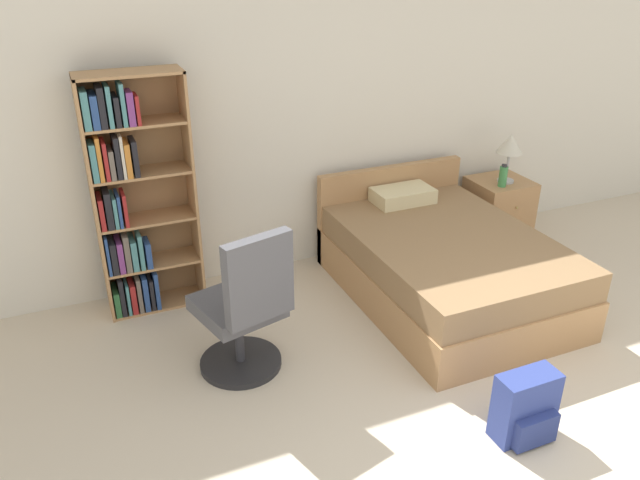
{
  "coord_description": "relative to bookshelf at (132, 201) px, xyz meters",
  "views": [
    {
      "loc": [
        -2.12,
        -1.34,
        2.57
      ],
      "look_at": [
        -0.68,
        1.98,
        0.8
      ],
      "focal_mm": 35.0,
      "sensor_mm": 36.0,
      "label": 1
    }
  ],
  "objects": [
    {
      "name": "table_lamp",
      "position": [
        3.24,
        -0.11,
        0.04
      ],
      "size": [
        0.23,
        0.23,
        0.44
      ],
      "color": "#B2B2B7",
      "rests_on": "nightstand"
    },
    {
      "name": "bed",
      "position": [
        2.17,
        -0.74,
        -0.59
      ],
      "size": [
        1.35,
        1.91,
        0.8
      ],
      "color": "#AD7F51",
      "rests_on": "ground_plane"
    },
    {
      "name": "bookshelf",
      "position": [
        0.0,
        0.0,
        0.0
      ],
      "size": [
        0.71,
        0.29,
        1.77
      ],
      "color": "#AD7F51",
      "rests_on": "ground_plane"
    },
    {
      "name": "wall_back",
      "position": [
        1.72,
        0.27,
        0.42
      ],
      "size": [
        9.0,
        0.06,
        2.6
      ],
      "color": "silver",
      "rests_on": "ground_plane"
    },
    {
      "name": "nightstand",
      "position": [
        3.23,
        -0.06,
        -0.59
      ],
      "size": [
        0.51,
        0.5,
        0.57
      ],
      "color": "#AD7F51",
      "rests_on": "ground_plane"
    },
    {
      "name": "office_chair",
      "position": [
        0.48,
        -1.09,
        -0.41
      ],
      "size": [
        0.59,
        0.66,
        1.05
      ],
      "color": "#232326",
      "rests_on": "ground_plane"
    },
    {
      "name": "water_bottle",
      "position": [
        3.14,
        -0.18,
        -0.21
      ],
      "size": [
        0.07,
        0.07,
        0.2
      ],
      "color": "#3F8C4C",
      "rests_on": "nightstand"
    },
    {
      "name": "backpack_blue",
      "position": [
        1.74,
        -2.26,
        -0.68
      ],
      "size": [
        0.35,
        0.22,
        0.42
      ],
      "color": "navy",
      "rests_on": "ground_plane"
    }
  ]
}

